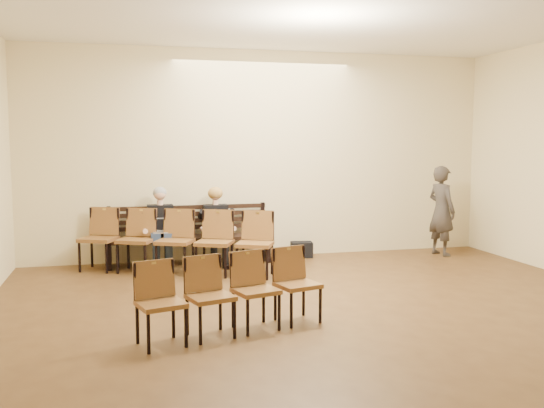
% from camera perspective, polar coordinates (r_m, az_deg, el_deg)
% --- Properties ---
extents(ground, '(10.00, 10.00, 0.00)m').
position_cam_1_polar(ground, '(5.93, 10.58, -13.77)').
color(ground, brown).
rests_on(ground, ground).
extents(room_walls, '(8.02, 10.01, 3.51)m').
position_cam_1_polar(room_walls, '(6.33, 8.01, 10.86)').
color(room_walls, beige).
rests_on(room_walls, ground).
extents(bench, '(2.60, 0.90, 0.45)m').
position_cam_1_polar(bench, '(9.92, -7.73, -4.32)').
color(bench, black).
rests_on(bench, ground).
extents(seated_man, '(0.50, 0.69, 1.20)m').
position_cam_1_polar(seated_man, '(9.71, -10.41, -2.36)').
color(seated_man, black).
rests_on(seated_man, ground).
extents(seated_woman, '(0.48, 0.66, 1.12)m').
position_cam_1_polar(seated_woman, '(9.81, -5.23, -2.44)').
color(seated_woman, black).
rests_on(seated_woman, ground).
extents(laptop, '(0.33, 0.27, 0.22)m').
position_cam_1_polar(laptop, '(9.52, -10.25, -2.75)').
color(laptop, silver).
rests_on(laptop, bench).
extents(water_bottle, '(0.07, 0.07, 0.22)m').
position_cam_1_polar(water_bottle, '(9.61, -4.46, -2.59)').
color(water_bottle, silver).
rests_on(water_bottle, bench).
extents(bag, '(0.39, 0.29, 0.26)m').
position_cam_1_polar(bag, '(10.42, 2.81, -4.30)').
color(bag, black).
rests_on(bag, ground).
extents(passerby, '(0.58, 0.74, 1.79)m').
position_cam_1_polar(passerby, '(10.91, 15.68, 0.00)').
color(passerby, '#3A332F').
rests_on(passerby, ground).
extents(chair_row_front, '(2.92, 1.71, 0.97)m').
position_cam_1_polar(chair_row_front, '(9.21, -9.14, -3.51)').
color(chair_row_front, brown).
rests_on(chair_row_front, ground).
extents(chair_row_back, '(2.05, 0.98, 0.82)m').
position_cam_1_polar(chair_row_back, '(6.34, -3.63, -8.46)').
color(chair_row_back, brown).
rests_on(chair_row_back, ground).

